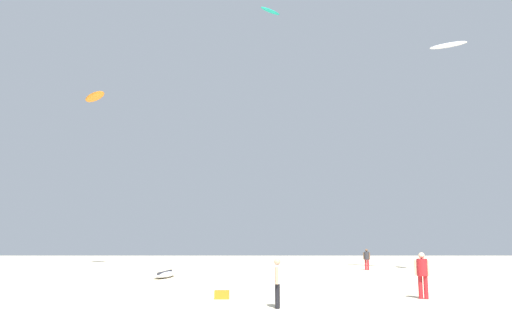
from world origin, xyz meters
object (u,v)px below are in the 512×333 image
at_px(person_foreground, 276,279).
at_px(kite_aloft_2, 446,45).
at_px(person_left, 365,258).
at_px(gear_bag, 220,295).
at_px(person_midground, 420,272).
at_px(cooler_box, 273,282).
at_px(kite_aloft_0, 269,11).
at_px(kite_grounded_near, 163,274).
at_px(kite_aloft_3, 93,97).

bearing_deg(person_foreground, kite_aloft_2, -116.19).
xyz_separation_m(person_left, gear_bag, (-9.71, -17.80, -0.77)).
bearing_deg(person_midground, person_left, -159.37).
height_order(cooler_box, kite_aloft_2, kite_aloft_2).
xyz_separation_m(person_left, kite_aloft_0, (-7.05, 5.44, 22.77)).
distance_m(kite_grounded_near, kite_aloft_3, 21.49).
xyz_separation_m(kite_grounded_near, cooler_box, (6.48, -4.99, -0.03)).
bearing_deg(kite_aloft_3, kite_grounded_near, -53.31).
distance_m(kite_grounded_near, kite_aloft_0, 27.58).
height_order(person_midground, kite_aloft_3, kite_aloft_3).
distance_m(kite_grounded_near, cooler_box, 8.17).
distance_m(person_left, gear_bag, 20.29).
bearing_deg(kite_aloft_0, cooler_box, -91.27).
height_order(kite_grounded_near, kite_aloft_2, kite_aloft_2).
height_order(gear_bag, kite_aloft_3, kite_aloft_3).
xyz_separation_m(person_left, kite_aloft_3, (-23.13, 5.11, 14.24)).
relative_size(person_midground, gear_bag, 3.14).
bearing_deg(cooler_box, person_left, 58.67).
bearing_deg(kite_aloft_0, person_left, -37.64).
bearing_deg(person_foreground, person_left, -103.14).
xyz_separation_m(person_foreground, person_left, (7.69, 20.34, -0.02)).
xyz_separation_m(cooler_box, kite_aloft_2, (17.11, 17.86, 20.20)).
relative_size(person_left, kite_aloft_3, 0.43).
bearing_deg(gear_bag, person_left, 61.38).
bearing_deg(gear_bag, person_midground, -0.13).
xyz_separation_m(gear_bag, kite_aloft_0, (2.66, 23.24, 23.54)).
height_order(cooler_box, gear_bag, same).
xyz_separation_m(kite_aloft_2, kite_aloft_3, (-32.80, -0.52, -5.19)).
height_order(person_left, cooler_box, person_left).
relative_size(person_foreground, person_left, 1.02).
xyz_separation_m(cooler_box, kite_aloft_0, (0.39, 17.67, 23.54)).
bearing_deg(person_foreground, kite_aloft_3, -51.20).
bearing_deg(person_left, kite_grounded_near, 144.64).
bearing_deg(person_midground, kite_grounded_near, -104.55).
bearing_deg(person_foreground, cooler_box, -84.16).
relative_size(person_left, cooler_box, 2.84).
bearing_deg(person_left, cooler_box, 175.82).
distance_m(person_midground, person_left, 17.92).
distance_m(person_foreground, person_left, 21.75).
height_order(kite_aloft_0, kite_aloft_2, kite_aloft_0).
relative_size(person_foreground, kite_aloft_2, 0.48).
relative_size(person_midground, kite_grounded_near, 0.53).
bearing_deg(gear_bag, kite_aloft_2, 50.40).
bearing_deg(kite_aloft_2, kite_aloft_0, -179.34).
height_order(person_foreground, cooler_box, person_foreground).
bearing_deg(gear_bag, person_foreground, -51.55).
height_order(person_left, kite_grounded_near, person_left).
bearing_deg(kite_aloft_2, person_foreground, -123.75).
bearing_deg(person_left, gear_bag, 178.53).
relative_size(person_foreground, kite_aloft_3, 0.44).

